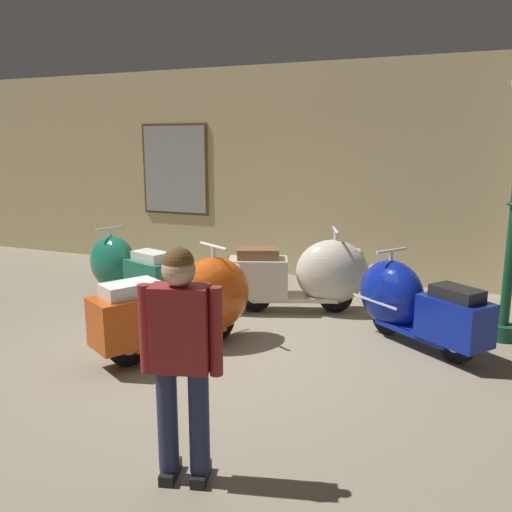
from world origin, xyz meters
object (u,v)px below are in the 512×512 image
scooter_0 (124,268)px  scooter_2 (309,275)px  scooter_3 (409,302)px  visitor_0 (181,350)px  scooter_1 (189,303)px

scooter_0 → scooter_2: (2.58, 0.45, 0.04)m
scooter_3 → visitor_0: bearing=107.6°
scooter_2 → scooter_3: size_ratio=1.16×
scooter_1 → visitor_0: visitor_0 is taller
scooter_3 → scooter_1: bearing=62.9°
scooter_0 → scooter_2: size_ratio=0.92×
scooter_0 → scooter_2: scooter_2 is taller
scooter_1 → visitor_0: size_ratio=1.17×
scooter_3 → visitor_0: 3.32m
scooter_1 → scooter_3: bearing=-34.5°
scooter_2 → visitor_0: size_ratio=1.19×
scooter_0 → scooter_3: same height
scooter_0 → visitor_0: size_ratio=1.09×
scooter_3 → visitor_0: size_ratio=1.02×
scooter_0 → visitor_0: bearing=149.4°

